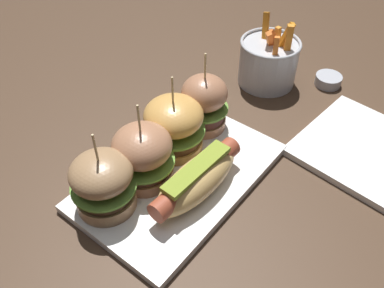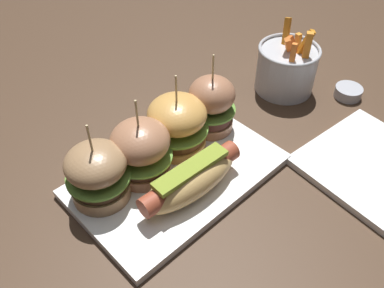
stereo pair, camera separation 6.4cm
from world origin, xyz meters
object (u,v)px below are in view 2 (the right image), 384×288
Objects in this scene: slider_center_right at (177,123)px; side_plate at (375,167)px; platter_main at (177,175)px; sauce_ramekin at (348,92)px; hot_dog at (191,179)px; slider_far_left at (98,173)px; fries_bucket at (287,68)px; slider_far_right at (212,104)px; slider_center_left at (141,150)px.

side_plate is (0.20, -0.25, -0.06)m from slider_center_right.
platter_main is 6.16× the size of sauce_ramekin.
slider_far_left is at bearing 138.45° from hot_dog.
platter_main is at bearing 139.56° from side_plate.
slider_center_right is 0.27m from fries_bucket.
slider_far_left is (-0.10, 0.09, 0.02)m from hot_dog.
sauce_ramekin is (0.27, -0.11, -0.05)m from slider_far_right.
slider_far_right reaches higher than slider_center_right.
side_plate is at bearing -32.78° from hot_dog.
slider_center_left reaches higher than slider_center_right.
slider_far_left reaches higher than sauce_ramekin.
sauce_ramekin reaches higher than platter_main.
side_plate is (-0.14, -0.14, -0.00)m from sauce_ramekin.
slider_center_left is at bearing -5.76° from slider_far_left.
slider_center_left is at bearing 138.95° from side_plate.
slider_center_left is at bearing 165.62° from sauce_ramekin.
sauce_ramekin is at bearing -13.15° from slider_far_left.
slider_far_left is 0.15m from slider_center_right.
slider_center_right is (0.08, 0.01, -0.00)m from slider_center_left.
slider_far_right is (0.12, 0.04, 0.06)m from platter_main.
slider_center_right reaches higher than fries_bucket.
slider_center_left reaches higher than sauce_ramekin.
slider_far_left is 2.60× the size of sauce_ramekin.
side_plate is at bearing -51.63° from slider_center_right.
slider_far_right reaches higher than sauce_ramekin.
fries_bucket is at bearing -1.63° from slider_far_left.
platter_main is at bearing -174.18° from fries_bucket.
sauce_ramekin is (0.50, -0.12, -0.05)m from slider_far_left.
slider_center_right is at bearing 46.47° from platter_main.
slider_center_left is 0.97× the size of slider_far_right.
platter_main is at bearing -44.74° from slider_center_left.
hot_dog is (-0.01, -0.04, 0.04)m from platter_main.
fries_bucket reaches higher than sauce_ramekin.
slider_far_right is at bearing 33.09° from hot_dog.
platter_main is at bearing -21.94° from slider_far_left.
slider_far_right reaches higher than side_plate.
slider_center_right is 0.33m from side_plate.
platter_main is at bearing -161.06° from slider_far_right.
side_plate is (0.35, -0.25, -0.05)m from slider_far_left.
slider_center_left is at bearing 107.92° from hot_dog.
slider_center_left reaches higher than platter_main.
platter_main is 0.08m from slider_center_right.
slider_far_right is (0.15, 0.00, 0.00)m from slider_center_left.
slider_center_right reaches higher than hot_dog.
slider_center_left is at bearing 135.26° from platter_main.
sauce_ramekin is at bearing -56.42° from fries_bucket.
side_plate is at bearing -136.65° from sauce_ramekin.
fries_bucket reaches higher than platter_main.
slider_far_left is 0.51m from sauce_ramekin.
slider_far_right is 0.30m from sauce_ramekin.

